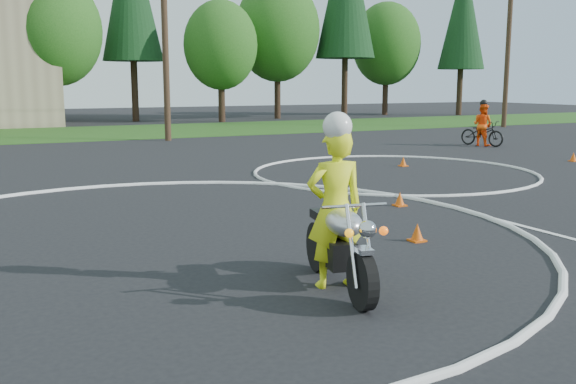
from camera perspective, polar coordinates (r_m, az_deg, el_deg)
name	(u,v)px	position (r m, az deg, el deg)	size (l,w,h in m)	color
ground	(238,292)	(8.08, -4.43, -8.88)	(120.00, 120.00, 0.00)	black
grass_strip	(37,135)	(34.33, -21.43, 4.77)	(120.00, 10.00, 0.02)	#1E4714
course_markings	(259,213)	(12.77, -2.62, -1.87)	(19.05, 19.05, 0.12)	silver
primary_motorcycle	(340,244)	(8.02, 4.65, -4.67)	(0.89, 2.26, 1.20)	black
rider_primary_grp	(335,204)	(8.04, 4.21, -1.06)	(0.81, 0.61, 2.22)	#E7F119
rider_second_grp	(482,130)	(27.52, 16.89, 5.33)	(1.15, 2.07, 1.89)	black
traffic_cones	(406,216)	(12.09, 10.48, -2.07)	(21.83, 13.42, 0.30)	#DD530B
treeline	(250,23)	(45.47, -3.36, 14.80)	(38.20, 8.10, 14.52)	#382619
utility_poles	(165,21)	(29.30, -10.92, 14.69)	(41.60, 1.12, 10.00)	#473321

